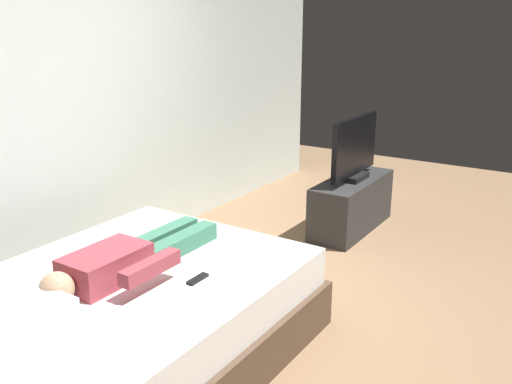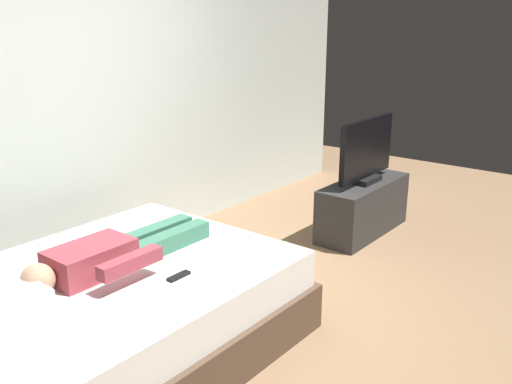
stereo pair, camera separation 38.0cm
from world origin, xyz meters
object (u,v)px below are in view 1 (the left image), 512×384
at_px(person, 125,260).
at_px(tv_stand, 352,204).
at_px(bed, 130,319).
at_px(tv, 355,150).
at_px(pillow, 14,320).
at_px(remote, 198,279).

bearing_deg(person, tv_stand, -5.12).
relative_size(bed, tv, 2.33).
bearing_deg(person, pillow, -177.62).
bearing_deg(pillow, person, 2.38).
distance_m(bed, tv, 2.77).
bearing_deg(tv, pillow, 176.49).
distance_m(bed, pillow, 0.78).
bearing_deg(pillow, tv, -3.51).
bearing_deg(pillow, tv_stand, -3.51).
xyz_separation_m(bed, remote, (0.18, -0.37, 0.28)).
bearing_deg(bed, pillow, 180.00).
height_order(bed, pillow, pillow).
bearing_deg(pillow, bed, 0.00).
bearing_deg(bed, remote, -64.32).
xyz_separation_m(pillow, person, (0.73, 0.03, 0.02)).
bearing_deg(bed, person, 46.52).
height_order(person, tv_stand, person).
relative_size(remote, tv_stand, 0.14).
distance_m(bed, person, 0.36).
relative_size(person, remote, 8.40).
relative_size(pillow, person, 0.38).
bearing_deg(remote, bed, 115.68).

